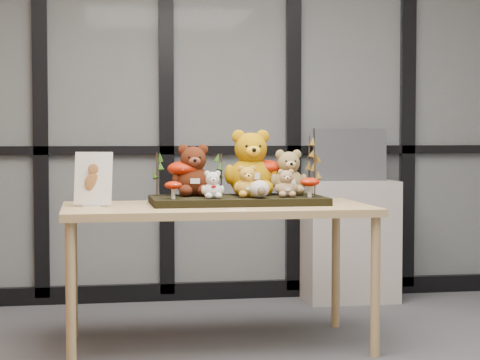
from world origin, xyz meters
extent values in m
plane|color=#B6B3AC|center=(0.00, 2.50, 1.40)|extent=(5.00, 0.00, 5.00)
cube|color=#2D383F|center=(0.00, 2.47, 1.40)|extent=(4.90, 0.02, 2.70)
cube|color=black|center=(0.00, 2.47, 0.06)|extent=(4.90, 0.06, 0.12)
cube|color=black|center=(0.00, 2.47, 1.05)|extent=(4.90, 0.06, 0.06)
cube|color=black|center=(-1.30, 2.47, 1.40)|extent=(0.10, 0.06, 2.70)
cube|color=black|center=(-0.45, 2.47, 1.40)|extent=(0.10, 0.06, 2.70)
cube|color=black|center=(0.45, 2.47, 1.40)|extent=(0.10, 0.06, 2.70)
cube|color=black|center=(1.30, 2.47, 1.40)|extent=(0.10, 0.06, 2.70)
cube|color=tan|center=(-0.29, 1.10, 0.75)|extent=(1.66, 0.84, 0.04)
cylinder|color=tan|center=(-1.07, 0.74, 0.37)|extent=(0.05, 0.05, 0.73)
cylinder|color=tan|center=(-1.07, 1.46, 0.37)|extent=(0.05, 0.05, 0.73)
cylinder|color=tan|center=(0.48, 0.75, 0.37)|extent=(0.05, 0.05, 0.73)
cylinder|color=tan|center=(0.48, 1.47, 0.37)|extent=(0.05, 0.05, 0.73)
cube|color=black|center=(-0.17, 1.17, 0.80)|extent=(0.95, 0.48, 0.04)
cube|color=silver|center=(-0.96, 1.12, 0.78)|extent=(0.11, 0.09, 0.01)
cube|color=white|center=(-0.96, 1.12, 0.93)|extent=(0.21, 0.11, 0.28)
ellipsoid|color=brown|center=(-0.96, 1.11, 0.90)|extent=(0.09, 0.01, 0.10)
ellipsoid|color=brown|center=(-0.96, 1.11, 0.98)|extent=(0.06, 0.01, 0.06)
cube|color=white|center=(-0.24, 0.77, 0.78)|extent=(0.09, 0.03, 0.00)
cube|color=#A79E95|center=(0.81, 2.25, 0.42)|extent=(0.63, 0.37, 0.84)
cube|color=#4A4C51|center=(0.81, 2.27, 1.02)|extent=(0.51, 0.05, 0.36)
cube|color=black|center=(0.81, 2.24, 1.02)|extent=(0.45, 0.00, 0.30)
camera|label=1|loc=(-0.96, -3.54, 1.16)|focal=65.00mm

